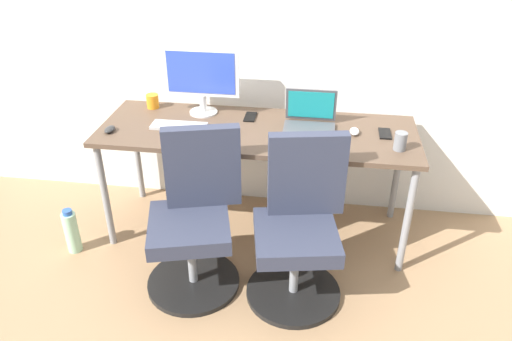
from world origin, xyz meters
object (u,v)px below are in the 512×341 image
(office_chair_right, at_px, (299,229))
(water_bottle_on_floor, at_px, (72,231))
(office_chair_left, at_px, (195,220))
(desktop_monitor, at_px, (201,76))
(coffee_mug, at_px, (153,101))
(open_laptop, at_px, (310,120))

(office_chair_right, distance_m, water_bottle_on_floor, 1.47)
(office_chair_left, height_order, water_bottle_on_floor, office_chair_left)
(water_bottle_on_floor, bearing_deg, desktop_monitor, 37.97)
(office_chair_left, xyz_separation_m, coffee_mug, (-0.46, 0.76, 0.38))
(desktop_monitor, relative_size, coffee_mug, 5.22)
(office_chair_left, height_order, open_laptop, open_laptop)
(office_chair_right, bearing_deg, office_chair_left, -179.90)
(desktop_monitor, bearing_deg, open_laptop, -10.51)
(water_bottle_on_floor, bearing_deg, open_laptop, 17.50)
(water_bottle_on_floor, distance_m, coffee_mug, 0.99)
(water_bottle_on_floor, xyz_separation_m, coffee_mug, (0.39, 0.62, 0.65))
(water_bottle_on_floor, relative_size, coffee_mug, 3.37)
(open_laptop, height_order, coffee_mug, open_laptop)
(office_chair_right, xyz_separation_m, water_bottle_on_floor, (-1.44, 0.13, -0.28))
(office_chair_right, height_order, open_laptop, open_laptop)
(office_chair_left, height_order, coffee_mug, office_chair_left)
(open_laptop, bearing_deg, desktop_monitor, 169.49)
(office_chair_left, bearing_deg, open_laptop, 44.96)
(desktop_monitor, distance_m, coffee_mug, 0.41)
(office_chair_left, relative_size, water_bottle_on_floor, 3.03)
(office_chair_left, relative_size, open_laptop, 3.03)
(office_chair_left, distance_m, coffee_mug, 0.96)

